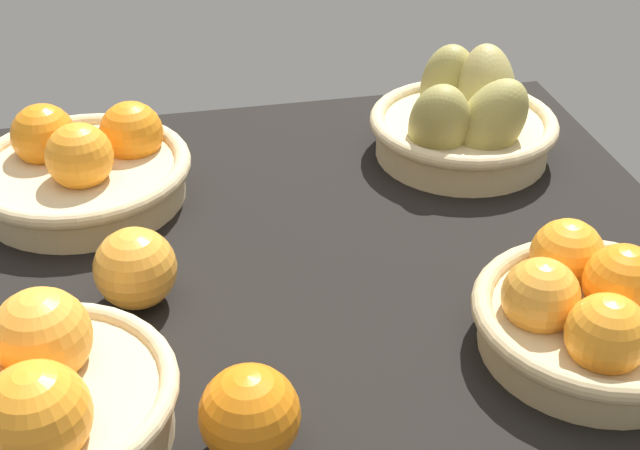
{
  "coord_description": "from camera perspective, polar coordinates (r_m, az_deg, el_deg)",
  "views": [
    {
      "loc": [
        12.73,
        73.79,
        55.51
      ],
      "look_at": [
        -2.49,
        0.82,
        7.0
      ],
      "focal_mm": 50.1,
      "sensor_mm": 36.0,
      "label": 1
    }
  ],
  "objects": [
    {
      "name": "market_tray",
      "position": [
        0.92,
        -1.62,
        -2.76
      ],
      "size": [
        84.0,
        72.0,
        3.0
      ],
      "primitive_type": "cube",
      "color": "black",
      "rests_on": "ground"
    },
    {
      "name": "basket_near_right",
      "position": [
        1.03,
        -14.92,
        3.57
      ],
      "size": [
        24.48,
        24.48,
        10.4
      ],
      "color": "#D3BC8C",
      "rests_on": "market_tray"
    },
    {
      "name": "basket_near_left_pears",
      "position": [
        1.09,
        9.2,
        6.55
      ],
      "size": [
        22.65,
        22.95,
        14.88
      ],
      "color": "#D3BC8C",
      "rests_on": "market_tray"
    },
    {
      "name": "basket_far_right",
      "position": [
        0.72,
        -17.95,
        -10.65
      ],
      "size": [
        21.33,
        21.33,
        11.31
      ],
      "color": "#D3BC8C",
      "rests_on": "market_tray"
    },
    {
      "name": "loose_orange_front_gap",
      "position": [
        0.69,
        -4.52,
        -11.99
      ],
      "size": [
        7.83,
        7.83,
        7.83
      ],
      "primitive_type": "sphere",
      "color": "orange",
      "rests_on": "market_tray"
    },
    {
      "name": "basket_far_left",
      "position": [
        0.81,
        16.95,
        -5.4
      ],
      "size": [
        21.92,
        21.92,
        10.05
      ],
      "color": "tan",
      "rests_on": "market_tray"
    },
    {
      "name": "loose_orange_back_gap",
      "position": [
        0.85,
        -11.72,
        -2.73
      ],
      "size": [
        7.8,
        7.8,
        7.8
      ],
      "primitive_type": "sphere",
      "color": "#F49E33",
      "rests_on": "market_tray"
    }
  ]
}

